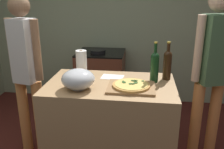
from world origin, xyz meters
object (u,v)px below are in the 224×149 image
(mixing_bowl, at_px, (78,79))
(person_in_red, at_px, (212,68))
(wine_bottle_green, at_px, (167,63))
(person_in_stripes, at_px, (26,69))
(paper_towel_roll, at_px, (81,63))
(wine_bottle_dark, at_px, (155,66))
(stove, at_px, (101,80))
(pizza, at_px, (131,85))

(mixing_bowl, bearing_deg, person_in_red, 21.46)
(wine_bottle_green, relative_size, person_in_stripes, 0.21)
(paper_towel_roll, height_order, wine_bottle_green, wine_bottle_green)
(paper_towel_roll, xyz_separation_m, wine_bottle_green, (0.81, 0.01, 0.03))
(paper_towel_roll, distance_m, wine_bottle_dark, 0.70)
(stove, bearing_deg, person_in_stripes, -114.87)
(person_in_stripes, height_order, person_in_red, person_in_red)
(mixing_bowl, bearing_deg, stove, 92.95)
(paper_towel_roll, relative_size, person_in_red, 0.15)
(mixing_bowl, distance_m, stove, 1.66)
(mixing_bowl, xyz_separation_m, stove, (-0.08, 1.55, -0.58))
(paper_towel_roll, height_order, wine_bottle_dark, wine_bottle_dark)
(paper_towel_roll, bearing_deg, person_in_red, 6.22)
(pizza, bearing_deg, wine_bottle_green, 41.35)
(wine_bottle_dark, xyz_separation_m, person_in_red, (0.55, 0.22, -0.07))
(pizza, bearing_deg, mixing_bowl, -171.70)
(wine_bottle_dark, bearing_deg, person_in_red, 21.38)
(pizza, xyz_separation_m, wine_bottle_dark, (0.20, 0.19, 0.12))
(wine_bottle_green, distance_m, stove, 1.61)
(paper_towel_roll, height_order, stove, paper_towel_roll)
(wine_bottle_dark, bearing_deg, paper_towel_roll, 173.38)
(paper_towel_roll, distance_m, person_in_red, 1.25)
(wine_bottle_green, bearing_deg, person_in_stripes, 179.26)
(person_in_stripes, bearing_deg, wine_bottle_green, -0.74)
(wine_bottle_dark, bearing_deg, person_in_stripes, 175.17)
(wine_bottle_dark, height_order, stove, wine_bottle_dark)
(paper_towel_roll, distance_m, stove, 1.37)
(stove, bearing_deg, wine_bottle_dark, -61.17)
(pizza, height_order, person_in_red, person_in_red)
(pizza, bearing_deg, person_in_red, 28.37)
(wine_bottle_dark, bearing_deg, wine_bottle_green, 36.96)
(stove, xyz_separation_m, person_in_stripes, (-0.55, -1.20, 0.53))
(pizza, bearing_deg, stove, 109.31)
(stove, bearing_deg, person_in_red, -40.65)
(stove, distance_m, person_in_red, 1.77)
(paper_towel_roll, relative_size, person_in_stripes, 0.15)
(person_in_stripes, bearing_deg, stove, 65.13)
(mixing_bowl, distance_m, wine_bottle_dark, 0.69)
(mixing_bowl, height_order, person_in_stripes, person_in_stripes)
(paper_towel_roll, xyz_separation_m, person_in_stripes, (-0.58, 0.03, -0.08))
(person_in_red, bearing_deg, paper_towel_roll, -173.78)
(stove, bearing_deg, mixing_bowl, -87.05)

